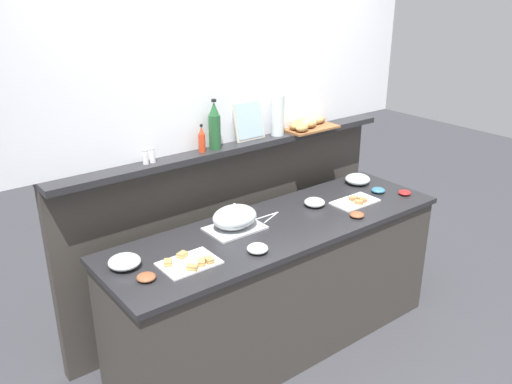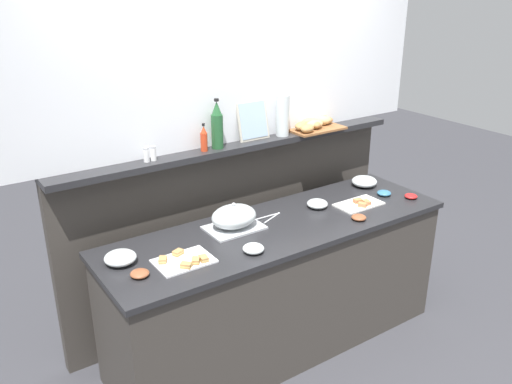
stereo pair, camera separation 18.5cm
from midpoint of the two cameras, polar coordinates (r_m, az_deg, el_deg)
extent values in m
plane|color=#38383D|center=(4.19, -4.40, -11.63)|extent=(12.00, 12.00, 0.00)
cube|color=#3D3833|center=(3.55, 0.86, -10.20)|extent=(2.22, 0.65, 0.85)
cube|color=#232326|center=(3.33, 0.90, -3.74)|extent=(2.26, 0.69, 0.03)
cube|color=#3D3833|center=(3.82, -4.05, -4.27)|extent=(2.51, 0.08, 1.26)
cube|color=#232326|center=(3.54, -3.87, 4.88)|extent=(2.51, 0.22, 0.04)
cube|color=white|center=(3.46, -4.84, 15.84)|extent=(3.11, 0.08, 1.30)
cube|color=white|center=(2.92, -8.93, -7.48)|extent=(0.31, 0.22, 0.01)
cube|color=#B7844C|center=(2.97, -9.59, -6.74)|extent=(0.07, 0.06, 0.01)
cube|color=#E5C666|center=(2.97, -9.60, -6.60)|extent=(0.07, 0.06, 0.01)
cube|color=#B7844C|center=(2.97, -9.61, -6.47)|extent=(0.07, 0.06, 0.01)
cube|color=#B7844C|center=(2.90, -6.82, -7.33)|extent=(0.05, 0.06, 0.01)
cube|color=#E5C666|center=(2.90, -6.83, -7.19)|extent=(0.05, 0.06, 0.01)
cube|color=#B7844C|center=(2.90, -6.84, -7.05)|extent=(0.05, 0.06, 0.01)
cube|color=#B7844C|center=(2.89, -7.66, -7.56)|extent=(0.06, 0.07, 0.01)
cube|color=#E5C666|center=(2.88, -7.66, -7.43)|extent=(0.06, 0.07, 0.01)
cube|color=#B7844C|center=(2.88, -7.67, -7.29)|extent=(0.06, 0.07, 0.01)
cube|color=#B7844C|center=(2.91, -11.13, -7.51)|extent=(0.06, 0.07, 0.01)
cube|color=#E5C666|center=(2.91, -11.14, -7.38)|extent=(0.06, 0.07, 0.01)
cube|color=#B7844C|center=(2.90, -11.15, -7.24)|extent=(0.06, 0.07, 0.01)
cube|color=#B7844C|center=(2.85, -8.63, -8.06)|extent=(0.07, 0.07, 0.01)
cube|color=#E5C666|center=(2.84, -8.64, -7.92)|extent=(0.07, 0.07, 0.01)
cube|color=#B7844C|center=(2.84, -8.64, -7.78)|extent=(0.07, 0.07, 0.01)
cube|color=white|center=(3.68, 9.02, -1.04)|extent=(0.32, 0.18, 0.01)
cube|color=#AD7A47|center=(3.69, 8.90, -0.81)|extent=(0.06, 0.05, 0.01)
cube|color=#D1664C|center=(3.69, 8.91, -0.70)|extent=(0.06, 0.05, 0.01)
cube|color=#AD7A47|center=(3.69, 8.91, -0.58)|extent=(0.06, 0.05, 0.01)
cube|color=#AD7A47|center=(3.64, 9.40, -1.20)|extent=(0.06, 0.07, 0.01)
cube|color=#D1664C|center=(3.63, 9.41, -1.08)|extent=(0.06, 0.07, 0.01)
cube|color=#AD7A47|center=(3.63, 9.42, -0.96)|extent=(0.06, 0.07, 0.01)
cube|color=#AD7A47|center=(3.68, 9.80, -0.96)|extent=(0.05, 0.06, 0.01)
cube|color=#D1664C|center=(3.67, 9.80, -0.85)|extent=(0.05, 0.06, 0.01)
cube|color=#AD7A47|center=(3.67, 9.81, -0.73)|extent=(0.05, 0.06, 0.01)
cube|color=#B7BABF|center=(3.27, -3.88, -3.86)|extent=(0.34, 0.24, 0.01)
ellipsoid|color=silver|center=(3.24, -3.92, -2.68)|extent=(0.28, 0.23, 0.14)
sphere|color=#B7BABF|center=(3.21, -3.95, -1.41)|extent=(0.02, 0.02, 0.02)
ellipsoid|color=silver|center=(2.99, -1.62, -6.02)|extent=(0.12, 0.12, 0.05)
ellipsoid|color=#E5CC66|center=(3.00, -1.62, -6.17)|extent=(0.09, 0.09, 0.03)
ellipsoid|color=silver|center=(4.01, 9.42, 1.34)|extent=(0.18, 0.18, 0.07)
ellipsoid|color=#BF4C3F|center=(4.01, 9.40, 1.17)|extent=(0.14, 0.14, 0.04)
ellipsoid|color=silver|center=(3.58, 4.75, -1.11)|extent=(0.14, 0.14, 0.06)
ellipsoid|color=#F28C4C|center=(3.59, 4.75, -1.25)|extent=(0.11, 0.11, 0.03)
ellipsoid|color=silver|center=(2.95, -15.54, -7.15)|extent=(0.17, 0.17, 0.07)
ellipsoid|color=white|center=(2.95, -15.51, -7.36)|extent=(0.13, 0.13, 0.04)
ellipsoid|color=brown|center=(2.81, -13.43, -8.79)|extent=(0.10, 0.10, 0.03)
ellipsoid|color=brown|center=(3.46, 9.15, -2.41)|extent=(0.09, 0.09, 0.03)
ellipsoid|color=teal|center=(3.88, 11.49, 0.18)|extent=(0.10, 0.10, 0.03)
ellipsoid|color=red|center=(3.88, 14.16, -0.08)|extent=(0.09, 0.09, 0.03)
cylinder|color=#B7BABF|center=(3.40, 0.04, -2.76)|extent=(0.17, 0.08, 0.01)
cylinder|color=#B7BABF|center=(3.42, -0.43, -2.59)|extent=(0.18, 0.01, 0.01)
sphere|color=#B7BABF|center=(3.47, 0.77, -2.22)|extent=(0.01, 0.01, 0.01)
cylinder|color=red|center=(3.36, -7.33, 5.17)|extent=(0.04, 0.04, 0.12)
cone|color=red|center=(3.33, -7.40, 6.48)|extent=(0.04, 0.04, 0.04)
cylinder|color=black|center=(3.33, -7.43, 6.99)|extent=(0.02, 0.02, 0.02)
cylinder|color=#23562D|center=(3.40, -5.97, 6.31)|extent=(0.08, 0.08, 0.22)
cone|color=#23562D|center=(3.36, -6.07, 8.78)|extent=(0.06, 0.06, 0.08)
cylinder|color=black|center=(3.35, -6.10, 9.61)|extent=(0.03, 0.03, 0.02)
cylinder|color=white|center=(3.20, -13.26, 3.53)|extent=(0.03, 0.03, 0.08)
cylinder|color=#B7BABF|center=(3.19, -13.33, 4.28)|extent=(0.03, 0.03, 0.01)
cylinder|color=white|center=(3.22, -12.55, 3.70)|extent=(0.03, 0.03, 0.08)
cylinder|color=#B7BABF|center=(3.20, -12.62, 4.43)|extent=(0.03, 0.03, 0.01)
cube|color=brown|center=(3.88, 4.17, 6.84)|extent=(0.40, 0.26, 0.02)
ellipsoid|color=#AD7A47|center=(3.84, 3.94, 7.24)|extent=(0.13, 0.11, 0.06)
ellipsoid|color=#AD7A47|center=(3.97, 5.11, 7.67)|extent=(0.16, 0.12, 0.05)
ellipsoid|color=#AD7A47|center=(4.02, 4.75, 7.90)|extent=(0.12, 0.10, 0.06)
ellipsoid|color=#AD7A47|center=(3.85, 4.23, 7.28)|extent=(0.15, 0.16, 0.06)
ellipsoid|color=tan|center=(3.84, 4.15, 7.24)|extent=(0.14, 0.10, 0.06)
ellipsoid|color=#B7844C|center=(3.79, 2.79, 7.04)|extent=(0.14, 0.13, 0.06)
ellipsoid|color=#B7844C|center=(3.73, 3.47, 6.79)|extent=(0.13, 0.11, 0.06)
ellipsoid|color=tan|center=(3.94, 4.88, 7.68)|extent=(0.17, 0.15, 0.07)
ellipsoid|color=tan|center=(3.86, 3.85, 7.39)|extent=(0.16, 0.17, 0.07)
cube|color=#B2AD9E|center=(3.58, -2.29, 7.59)|extent=(0.23, 0.07, 0.26)
cube|color=#99B2CC|center=(3.57, -2.22, 7.59)|extent=(0.20, 0.06, 0.23)
cylinder|color=silver|center=(3.67, 0.84, 8.12)|extent=(0.09, 0.09, 0.28)
camera|label=1|loc=(0.09, -91.63, -0.66)|focal=37.77mm
camera|label=2|loc=(0.09, 88.37, 0.66)|focal=37.77mm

